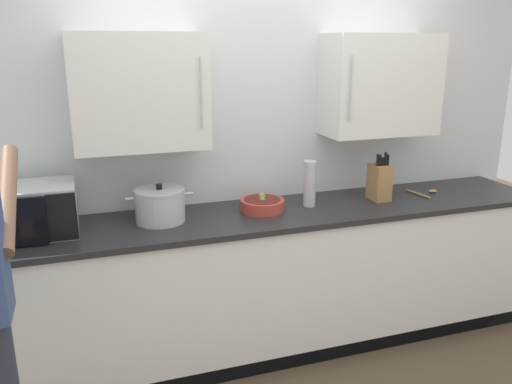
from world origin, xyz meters
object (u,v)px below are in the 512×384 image
at_px(microwave_oven, 22,212).
at_px(wooden_spoon, 426,192).
at_px(thermos_flask, 310,183).
at_px(knife_block, 379,182).
at_px(fruit_bowl, 262,204).
at_px(stock_pot, 160,205).

bearing_deg(microwave_oven, wooden_spoon, -0.08).
relative_size(thermos_flask, knife_block, 0.91).
distance_m(thermos_flask, wooden_spoon, 0.89).
bearing_deg(fruit_bowl, thermos_flask, -2.01).
xyz_separation_m(microwave_oven, stock_pot, (0.73, 0.01, -0.04)).
bearing_deg(microwave_oven, thermos_flask, -0.11).
xyz_separation_m(knife_block, wooden_spoon, (0.38, 0.02, -0.11)).
height_order(knife_block, fruit_bowl, knife_block).
distance_m(thermos_flask, knife_block, 0.49).
xyz_separation_m(microwave_oven, fruit_bowl, (1.36, 0.01, -0.10)).
relative_size(stock_pot, thermos_flask, 1.32).
xyz_separation_m(stock_pot, fruit_bowl, (0.63, 0.00, -0.06)).
relative_size(stock_pot, knife_block, 1.20).
relative_size(microwave_oven, wooden_spoon, 2.35).
distance_m(thermos_flask, fruit_bowl, 0.33).
bearing_deg(knife_block, microwave_oven, 179.47).
xyz_separation_m(stock_pot, knife_block, (1.43, -0.03, 0.02)).
bearing_deg(knife_block, stock_pot, 178.97).
distance_m(stock_pot, knife_block, 1.43).
height_order(microwave_oven, wooden_spoon, microwave_oven).
height_order(microwave_oven, stock_pot, microwave_oven).
height_order(microwave_oven, fruit_bowl, microwave_oven).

